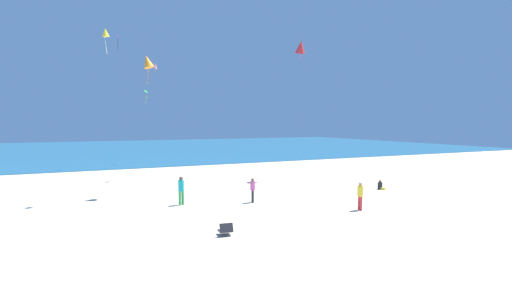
% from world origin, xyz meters
% --- Properties ---
extents(ground_plane, '(120.00, 120.00, 0.00)m').
position_xyz_m(ground_plane, '(0.00, 10.00, 0.00)').
color(ground_plane, beige).
extents(ocean_water, '(120.00, 60.00, 0.05)m').
position_xyz_m(ocean_water, '(0.00, 56.46, 0.03)').
color(ocean_water, '#236084').
rests_on(ocean_water, ground_plane).
extents(beach_chair_mid_beach, '(0.61, 0.64, 0.53)m').
position_xyz_m(beach_chair_mid_beach, '(-3.33, 1.82, 0.25)').
color(beach_chair_mid_beach, black).
rests_on(beach_chair_mid_beach, ground_plane).
extents(person_0, '(0.38, 0.38, 1.40)m').
position_xyz_m(person_0, '(0.36, 7.14, 0.81)').
color(person_0, black).
rests_on(person_0, ground_plane).
extents(person_1, '(0.32, 0.32, 1.47)m').
position_xyz_m(person_1, '(4.54, 2.99, 0.85)').
color(person_1, red).
rests_on(person_1, ground_plane).
extents(person_2, '(0.46, 0.58, 0.65)m').
position_xyz_m(person_2, '(10.01, 7.30, 0.24)').
color(person_2, black).
rests_on(person_2, ground_plane).
extents(person_3, '(0.38, 0.38, 1.59)m').
position_xyz_m(person_3, '(-3.47, 8.22, 0.92)').
color(person_3, green).
rests_on(person_3, ground_plane).
extents(kite_red, '(0.87, 1.08, 1.69)m').
position_xyz_m(kite_red, '(7.72, 13.95, 10.45)').
color(kite_red, red).
extents(kite_pink, '(0.68, 0.76, 1.23)m').
position_xyz_m(kite_pink, '(-0.32, 30.92, 10.68)').
color(kite_pink, pink).
extents(kite_orange, '(1.02, 0.94, 1.80)m').
position_xyz_m(kite_orange, '(-4.44, 12.10, 8.26)').
color(kite_orange, orange).
extents(kite_yellow, '(0.59, 0.58, 1.45)m').
position_xyz_m(kite_yellow, '(-6.86, 11.36, 9.61)').
color(kite_yellow, yellow).
extents(kite_green, '(0.40, 0.47, 1.18)m').
position_xyz_m(kite_green, '(-3.36, 18.95, 6.95)').
color(kite_green, green).
extents(kite_purple, '(0.20, 0.54, 1.61)m').
position_xyz_m(kite_purple, '(-4.37, 28.76, 12.96)').
color(kite_purple, purple).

